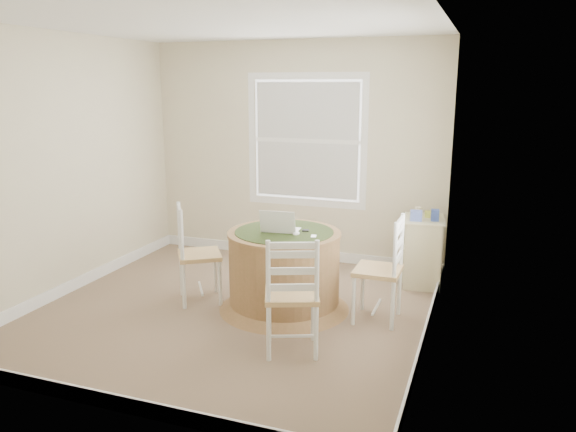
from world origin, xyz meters
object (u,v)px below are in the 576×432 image
(chair_near, at_px, (292,295))
(corner_chest, at_px, (422,251))
(laptop, at_px, (280,228))
(round_table, at_px, (284,267))
(chair_left, at_px, (199,254))
(chair_right, at_px, (378,270))

(chair_near, bearing_deg, corner_chest, -133.34)
(laptop, bearing_deg, round_table, -175.14)
(round_table, height_order, laptop, laptop)
(chair_left, height_order, chair_near, same)
(round_table, xyz_separation_m, corner_chest, (1.15, 1.14, -0.05))
(chair_left, relative_size, corner_chest, 1.31)
(round_table, bearing_deg, laptop, 177.83)
(chair_near, relative_size, chair_right, 1.00)
(chair_near, relative_size, corner_chest, 1.31)
(round_table, bearing_deg, chair_left, 172.96)
(chair_left, bearing_deg, corner_chest, -92.09)
(round_table, bearing_deg, corner_chest, 31.60)
(chair_right, bearing_deg, round_table, -87.81)
(chair_left, height_order, laptop, laptop)
(chair_right, height_order, laptop, laptop)
(chair_left, xyz_separation_m, laptop, (0.82, 0.08, 0.32))
(round_table, xyz_separation_m, chair_near, (0.36, -0.80, 0.06))
(round_table, bearing_deg, chair_near, -78.95)
(chair_left, height_order, corner_chest, chair_left)
(round_table, height_order, chair_left, chair_left)
(laptop, bearing_deg, chair_left, -0.22)
(round_table, distance_m, laptop, 0.38)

